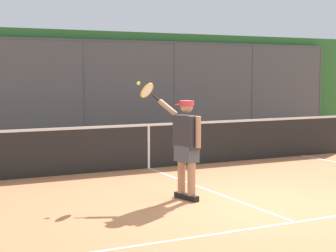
% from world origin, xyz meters
% --- Properties ---
extents(ground_plane, '(60.00, 60.00, 0.00)m').
position_xyz_m(ground_plane, '(0.00, 0.00, 0.00)').
color(ground_plane, '#C67A4C').
extents(court_line_markings, '(8.44, 8.88, 0.01)m').
position_xyz_m(court_line_markings, '(0.00, 1.49, 0.00)').
color(court_line_markings, white).
rests_on(court_line_markings, ground).
extents(fence_backdrop, '(20.23, 1.37, 3.26)m').
position_xyz_m(fence_backdrop, '(-0.00, -8.78, 1.62)').
color(fence_backdrop, '#474C51').
rests_on(fence_backdrop, ground).
extents(tennis_net, '(10.84, 0.09, 1.07)m').
position_xyz_m(tennis_net, '(0.00, -3.74, 0.49)').
color(tennis_net, '#2D2D2D').
rests_on(tennis_net, ground).
extents(tennis_player, '(0.66, 1.29, 1.90)m').
position_xyz_m(tennis_player, '(0.69, -0.77, 0.93)').
color(tennis_player, black).
rests_on(tennis_player, ground).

